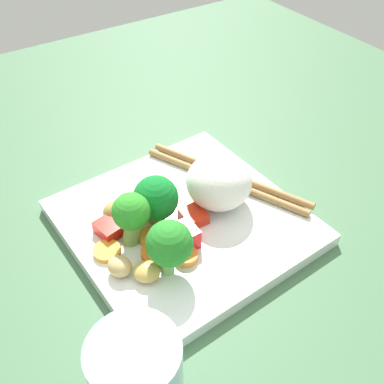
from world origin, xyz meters
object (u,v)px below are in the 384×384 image
square_plate (184,222)px  rice_mound (220,183)px  carrot_slice_1 (152,236)px  chopstick_pair (227,177)px  broccoli_floret_2 (156,199)px

square_plate → rice_mound: (0.16, 4.56, 3.67)cm
carrot_slice_1 → chopstick_pair: bearing=105.1°
rice_mound → chopstick_pair: 4.74cm
rice_mound → broccoli_floret_2: bearing=-100.9°
rice_mound → chopstick_pair: rice_mound is taller
carrot_slice_1 → chopstick_pair: size_ratio=0.14×
square_plate → broccoli_floret_2: 4.84cm
carrot_slice_1 → chopstick_pair: 12.43cm
square_plate → chopstick_pair: 8.08cm
carrot_slice_1 → rice_mound: bearing=94.0°
square_plate → broccoli_floret_2: size_ratio=4.13×
square_plate → rice_mound: rice_mound is taller
broccoli_floret_2 → chopstick_pair: size_ratio=0.28×
broccoli_floret_2 → chopstick_pair: (-1.23, 10.23, -2.74)cm
square_plate → carrot_slice_1: size_ratio=8.60×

